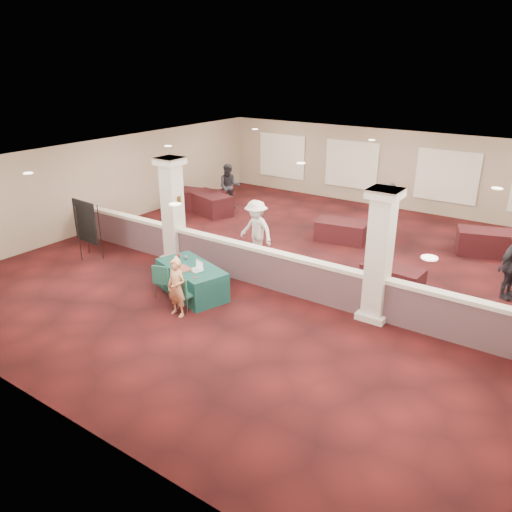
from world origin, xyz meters
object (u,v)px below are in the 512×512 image
Objects in this scene: conf_chair_main at (185,290)px; far_table_back_center at (341,230)px; far_table_front_right at (392,278)px; attendee_b at (256,230)px; far_table_front_center at (341,232)px; conf_chair_side at (163,278)px; near_table at (192,280)px; far_table_back_left at (200,200)px; far_table_back_right at (489,243)px; attendee_a at (229,187)px; easel_board at (85,222)px; woman at (177,288)px; attendee_d at (387,210)px; far_table_front_left at (209,203)px; attendee_c at (512,266)px.

far_table_back_center is at bearing 89.80° from conf_chair_main.
attendee_b is (-4.28, -0.30, 0.62)m from far_table_front_right.
far_table_front_center is at bearing 136.09° from far_table_front_right.
conf_chair_main is 0.99× the size of conf_chair_side.
conf_chair_main is (0.49, -0.81, 0.15)m from near_table.
conf_chair_side reaches higher than far_table_back_left.
far_table_front_center is 4.70m from far_table_back_right.
attendee_b is (-5.90, -4.56, 0.55)m from far_table_back_right.
near_table is 0.77m from conf_chair_side.
attendee_b is at bearing -81.34° from attendee_a.
attendee_b reaches higher than conf_chair_side.
far_table_front_right is (4.28, 3.30, -0.07)m from near_table.
easel_board reaches higher than far_table_back_left.
far_table_back_left reaches higher than far_table_back_center.
conf_chair_main is at bearing -73.85° from attendee_b.
conf_chair_side is 8.41m from attendee_a.
woman is at bearing -9.06° from easel_board.
far_table_back_center is 1.77m from attendee_d.
woman reaches higher than far_table_back_center.
attendee_b reaches higher than easel_board.
woman is at bearing -55.60° from far_table_front_left.
near_table reaches higher than far_table_back_center.
far_table_back_left is at bearing 106.04° from conf_chair_side.
near_table is at bearing -81.18° from attendee_b.
far_table_front_center is 0.89× the size of attendee_b.
far_table_back_left is at bearing 128.72° from woman.
far_table_front_left is at bearing -17.28° from far_table_back_left.
easel_board is at bearing -90.24° from far_table_front_left.
far_table_back_left is at bearing -175.59° from attendee_a.
attendee_a is (0.29, 6.90, -0.24)m from easel_board.
far_table_front_center reaches higher than far_table_back_center.
far_table_front_right is 0.84× the size of attendee_d.
woman is at bearing -130.68° from far_table_front_right.
easel_board is 1.25× the size of woman.
far_table_back_right is (5.90, 7.56, -0.00)m from near_table.
near_table is 9.59m from far_table_back_right.
far_table_front_center is 3.40m from attendee_b.
woman is 0.88× the size of far_table_back_center.
near_table is 3.05m from attendee_b.
attendee_d is (1.03, 1.41, 0.61)m from far_table_front_center.
near_table is 1.41× the size of woman.
attendee_a is 1.04× the size of attendee_c.
attendee_c is at bearing -15.29° from far_table_front_center.
conf_chair_main is 0.48× the size of attendee_d.
woman is (0.01, -0.29, 0.19)m from conf_chair_main.
woman is at bearing -74.21° from attendee_b.
far_table_back_left is 10.99m from far_table_back_right.
attendee_d is (1.13, 1.21, 0.62)m from far_table_back_center.
far_table_back_left is (-0.62, 6.10, -0.78)m from easel_board.
attendee_d is at bearing 83.19° from conf_chair_main.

